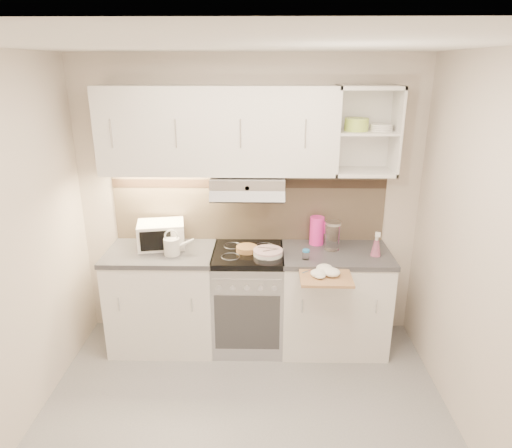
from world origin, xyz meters
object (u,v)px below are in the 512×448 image
electric_range (248,298)px  pink_pitcher (317,231)px  glass_jar (332,236)px  spray_bottle (376,246)px  cutting_board (326,277)px  microwave (161,235)px  watering_can (173,246)px  plate_stack (268,252)px

electric_range → pink_pitcher: bearing=16.9°
glass_jar → spray_bottle: glass_jar is taller
glass_jar → spray_bottle: 0.37m
pink_pitcher → spray_bottle: 0.53m
cutting_board → pink_pitcher: bearing=91.6°
microwave → cutting_board: 1.46m
electric_range → spray_bottle: size_ratio=4.08×
watering_can → cutting_board: watering_can is taller
pink_pitcher → cutting_board: bearing=-82.7°
pink_pitcher → cutting_board: 0.62m
watering_can → glass_jar: size_ratio=1.04×
cutting_board → electric_range: bearing=146.3°
plate_stack → cutting_board: size_ratio=0.63×
watering_can → glass_jar: 1.35m
microwave → watering_can: size_ratio=1.69×
glass_jar → plate_stack: bearing=-166.7°
electric_range → plate_stack: (0.17, -0.07, 0.47)m
electric_range → microwave: 0.95m
pink_pitcher → spray_bottle: size_ratio=1.13×
plate_stack → glass_jar: size_ratio=0.99×
microwave → plate_stack: bearing=-21.1°
microwave → pink_pitcher: size_ratio=1.76×
electric_range → glass_jar: 0.92m
spray_bottle → cutting_board: (-0.46, -0.35, -0.12)m
electric_range → glass_jar: bearing=4.4°
pink_pitcher → cutting_board: (0.01, -0.60, -0.15)m
pink_pitcher → glass_jar: (0.12, -0.13, 0.00)m
cutting_board → watering_can: bearing=165.4°
microwave → glass_jar: size_ratio=1.76×
electric_range → watering_can: (-0.62, -0.08, 0.53)m
electric_range → glass_jar: size_ratio=3.61×
cutting_board → spray_bottle: bearing=38.3°
watering_can → glass_jar: bearing=0.2°
microwave → cutting_board: (1.36, -0.51, -0.14)m
plate_stack → watering_can: bearing=-179.7°
pink_pitcher → glass_jar: bearing=-40.5°
microwave → pink_pitcher: pink_pitcher is taller
plate_stack → spray_bottle: 0.90m
electric_range → watering_can: bearing=-172.8°
microwave → spray_bottle: (1.82, -0.16, -0.02)m
watering_can → cutting_board: 1.28m
electric_range → plate_stack: bearing=-23.7°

